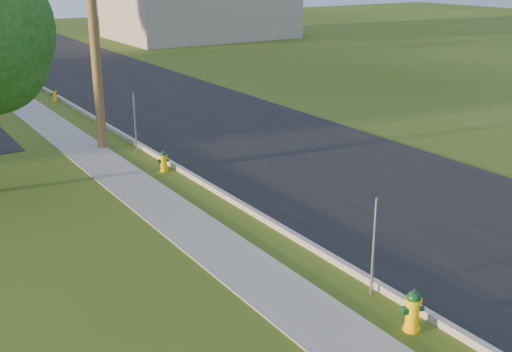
{
  "coord_description": "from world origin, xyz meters",
  "views": [
    {
      "loc": [
        -7.63,
        -3.99,
        6.19
      ],
      "look_at": [
        0.0,
        8.0,
        1.4
      ],
      "focal_mm": 45.0,
      "sensor_mm": 36.0,
      "label": 1
    }
  ],
  "objects_px": {
    "hydrant_near": "(413,310)",
    "hydrant_far": "(54,94)",
    "hydrant_mid": "(164,161)",
    "utility_pole_mid": "(91,1)"
  },
  "relations": [
    {
      "from": "hydrant_near",
      "to": "hydrant_far",
      "type": "distance_m",
      "value": 22.79
    },
    {
      "from": "hydrant_near",
      "to": "hydrant_mid",
      "type": "height_order",
      "value": "hydrant_near"
    },
    {
      "from": "utility_pole_mid",
      "to": "hydrant_near",
      "type": "distance_m",
      "value": 14.88
    },
    {
      "from": "utility_pole_mid",
      "to": "hydrant_near",
      "type": "relative_size",
      "value": 12.18
    },
    {
      "from": "hydrant_near",
      "to": "hydrant_far",
      "type": "bearing_deg",
      "value": 89.42
    },
    {
      "from": "hydrant_near",
      "to": "hydrant_far",
      "type": "height_order",
      "value": "hydrant_near"
    },
    {
      "from": "hydrant_mid",
      "to": "hydrant_far",
      "type": "height_order",
      "value": "hydrant_mid"
    },
    {
      "from": "utility_pole_mid",
      "to": "hydrant_mid",
      "type": "xyz_separation_m",
      "value": [
        0.68,
        -3.58,
        -4.62
      ]
    },
    {
      "from": "hydrant_near",
      "to": "utility_pole_mid",
      "type": "bearing_deg",
      "value": 92.29
    },
    {
      "from": "utility_pole_mid",
      "to": "hydrant_far",
      "type": "distance_m",
      "value": 9.83
    }
  ]
}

